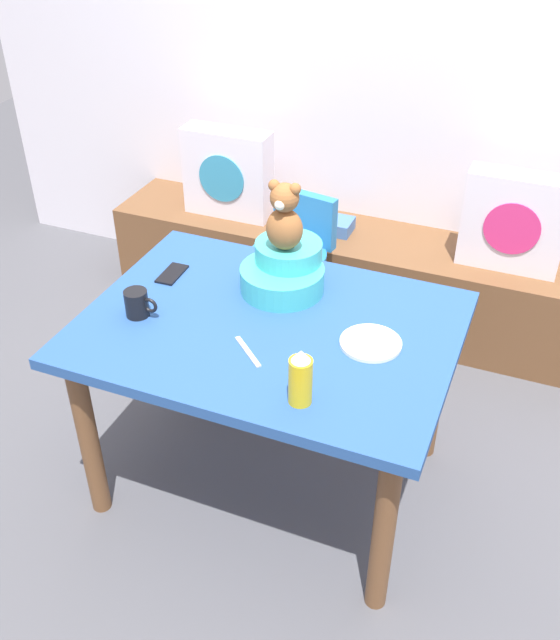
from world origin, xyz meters
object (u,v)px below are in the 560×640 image
object	(u,v)px
book_stack	(332,225)
cell_phone	(172,274)
highchair	(290,259)
ketchup_bottle	(300,378)
infant_seat_teal	(284,270)
pillow_floral_right	(514,222)
coffee_mug	(137,303)
dining_table	(269,349)
dinner_plate_near	(371,343)
teddy_bear	(284,218)
pillow_floral_left	(228,173)

from	to	relation	value
book_stack	cell_phone	world-z (taller)	cell_phone
highchair	ketchup_bottle	size ratio (longest dim) A/B	4.27
highchair	infant_seat_teal	distance (m)	0.64
pillow_floral_right	infant_seat_teal	world-z (taller)	same
pillow_floral_right	coffee_mug	bearing A→B (deg)	-129.75
pillow_floral_right	dining_table	world-z (taller)	pillow_floral_right
dining_table	dinner_plate_near	bearing A→B (deg)	2.76
ketchup_bottle	cell_phone	bearing A→B (deg)	145.26
pillow_floral_right	cell_phone	bearing A→B (deg)	-137.06
dining_table	coffee_mug	bearing A→B (deg)	-164.38
highchair	teddy_bear	world-z (taller)	teddy_bear
infant_seat_teal	highchair	bearing A→B (deg)	109.39
pillow_floral_right	highchair	size ratio (longest dim) A/B	0.56
teddy_bear	ketchup_bottle	size ratio (longest dim) A/B	1.35
pillow_floral_right	book_stack	bearing A→B (deg)	178.57
pillow_floral_left	dining_table	world-z (taller)	pillow_floral_left
book_stack	dining_table	distance (m)	1.23
ketchup_bottle	coffee_mug	world-z (taller)	ketchup_bottle
pillow_floral_right	teddy_bear	world-z (taller)	teddy_bear
dinner_plate_near	cell_phone	world-z (taller)	dinner_plate_near
ketchup_bottle	cell_phone	xyz separation A→B (m)	(-0.69, 0.48, -0.08)
book_stack	coffee_mug	bearing A→B (deg)	-100.71
pillow_floral_right	highchair	world-z (taller)	pillow_floral_right
book_stack	coffee_mug	world-z (taller)	coffee_mug
ketchup_bottle	coffee_mug	bearing A→B (deg)	162.94
book_stack	infant_seat_teal	xyz separation A→B (m)	(0.14, -0.98, 0.32)
infant_seat_teal	cell_phone	world-z (taller)	infant_seat_teal
book_stack	coffee_mug	size ratio (longest dim) A/B	1.67
pillow_floral_right	dinner_plate_near	xyz separation A→B (m)	(-0.31, -1.17, 0.07)
infant_seat_teal	ketchup_bottle	xyz separation A→B (m)	(0.27, -0.56, 0.02)
dinner_plate_near	book_stack	bearing A→B (deg)	113.78
highchair	pillow_floral_left	bearing A→B (deg)	140.01
dinner_plate_near	cell_phone	size ratio (longest dim) A/B	1.39
coffee_mug	cell_phone	xyz separation A→B (m)	(-0.02, 0.27, -0.04)
teddy_bear	ketchup_bottle	bearing A→B (deg)	-63.85
pillow_floral_left	cell_phone	distance (m)	1.07
dining_table	cell_phone	distance (m)	0.49
pillow_floral_left	ketchup_bottle	xyz separation A→B (m)	(0.96, -1.51, 0.15)
ketchup_bottle	pillow_floral_right	bearing A→B (deg)	74.33
pillow_floral_right	teddy_bear	size ratio (longest dim) A/B	1.76
pillow_floral_left	dinner_plate_near	distance (m)	1.59
teddy_bear	dinner_plate_near	world-z (taller)	teddy_bear
highchair	teddy_bear	distance (m)	0.76
highchair	dinner_plate_near	xyz separation A→B (m)	(0.58, -0.76, 0.22)
highchair	coffee_mug	distance (m)	0.95
pillow_floral_right	book_stack	world-z (taller)	pillow_floral_right
pillow_floral_right	coffee_mug	size ratio (longest dim) A/B	3.67
dining_table	infant_seat_teal	xyz separation A→B (m)	(-0.04, 0.23, 0.18)
pillow_floral_right	book_stack	xyz separation A→B (m)	(-0.84, 0.02, -0.19)
pillow_floral_right	highchair	bearing A→B (deg)	-154.92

